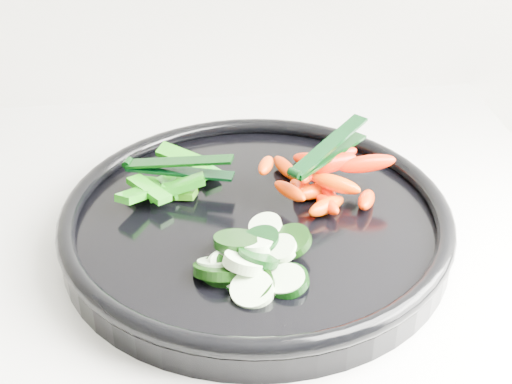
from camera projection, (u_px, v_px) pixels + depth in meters
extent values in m
cylinder|color=black|center=(256.00, 229.00, 0.69)|extent=(0.48, 0.48, 0.02)
torus|color=black|center=(256.00, 213.00, 0.68)|extent=(0.49, 0.49, 0.02)
cylinder|color=black|center=(252.00, 285.00, 0.59)|extent=(0.05, 0.06, 0.02)
cylinder|color=#D9FAC8|center=(252.00, 291.00, 0.59)|extent=(0.04, 0.04, 0.02)
cylinder|color=black|center=(219.00, 270.00, 0.61)|extent=(0.05, 0.05, 0.03)
cylinder|color=beige|center=(214.00, 264.00, 0.62)|extent=(0.03, 0.03, 0.02)
cylinder|color=black|center=(235.00, 267.00, 0.61)|extent=(0.05, 0.05, 0.02)
cylinder|color=beige|center=(228.00, 267.00, 0.61)|extent=(0.05, 0.05, 0.02)
cylinder|color=black|center=(286.00, 281.00, 0.60)|extent=(0.05, 0.05, 0.02)
cylinder|color=beige|center=(285.00, 281.00, 0.60)|extent=(0.05, 0.05, 0.02)
cylinder|color=black|center=(245.00, 255.00, 0.63)|extent=(0.06, 0.06, 0.02)
cylinder|color=#E0FBC9|center=(244.00, 253.00, 0.63)|extent=(0.04, 0.04, 0.02)
cylinder|color=black|center=(224.00, 269.00, 0.61)|extent=(0.05, 0.05, 0.01)
cylinder|color=beige|center=(228.00, 264.00, 0.62)|extent=(0.05, 0.05, 0.02)
cylinder|color=black|center=(238.00, 269.00, 0.61)|extent=(0.06, 0.06, 0.03)
cylinder|color=beige|center=(242.00, 276.00, 0.60)|extent=(0.04, 0.04, 0.02)
cylinder|color=black|center=(290.00, 242.00, 0.63)|extent=(0.04, 0.04, 0.03)
cylinder|color=#D8F7C5|center=(281.00, 249.00, 0.62)|extent=(0.03, 0.03, 0.02)
cylinder|color=black|center=(237.00, 241.00, 0.63)|extent=(0.05, 0.05, 0.02)
cylinder|color=#DBF8C7|center=(255.00, 245.00, 0.62)|extent=(0.03, 0.03, 0.02)
cylinder|color=black|center=(259.00, 257.00, 0.61)|extent=(0.05, 0.05, 0.03)
cylinder|color=beige|center=(244.00, 263.00, 0.60)|extent=(0.05, 0.05, 0.03)
cylinder|color=black|center=(260.00, 241.00, 0.63)|extent=(0.05, 0.05, 0.02)
cylinder|color=#E0F3C3|center=(266.00, 227.00, 0.65)|extent=(0.04, 0.04, 0.02)
ellipsoid|color=#F73500|center=(327.00, 192.00, 0.71)|extent=(0.02, 0.04, 0.02)
ellipsoid|color=#E75000|center=(326.00, 206.00, 0.69)|extent=(0.05, 0.05, 0.02)
ellipsoid|color=#EB5300|center=(302.00, 187.00, 0.71)|extent=(0.03, 0.04, 0.02)
ellipsoid|color=#ED3100|center=(366.00, 200.00, 0.69)|extent=(0.03, 0.05, 0.03)
ellipsoid|color=red|center=(300.00, 189.00, 0.71)|extent=(0.02, 0.04, 0.02)
ellipsoid|color=#EE2400|center=(327.00, 205.00, 0.69)|extent=(0.03, 0.04, 0.02)
ellipsoid|color=#DD3C00|center=(315.00, 191.00, 0.71)|extent=(0.05, 0.04, 0.02)
ellipsoid|color=red|center=(313.00, 161.00, 0.76)|extent=(0.05, 0.05, 0.03)
ellipsoid|color=#E92E00|center=(285.00, 168.00, 0.75)|extent=(0.03, 0.05, 0.02)
ellipsoid|color=#F04B00|center=(290.00, 191.00, 0.68)|extent=(0.04, 0.05, 0.02)
ellipsoid|color=#FA2000|center=(321.00, 160.00, 0.73)|extent=(0.02, 0.05, 0.03)
ellipsoid|color=#FE1800|center=(308.00, 171.00, 0.71)|extent=(0.02, 0.04, 0.02)
ellipsoid|color=#FE5300|center=(335.00, 183.00, 0.69)|extent=(0.05, 0.04, 0.02)
ellipsoid|color=#F33400|center=(308.00, 174.00, 0.71)|extent=(0.03, 0.05, 0.02)
ellipsoid|color=red|center=(337.00, 155.00, 0.71)|extent=(0.04, 0.02, 0.02)
ellipsoid|color=#FF5200|center=(266.00, 165.00, 0.70)|extent=(0.02, 0.04, 0.02)
ellipsoid|color=red|center=(333.00, 163.00, 0.70)|extent=(0.05, 0.03, 0.02)
ellipsoid|color=#FA2600|center=(367.00, 164.00, 0.70)|extent=(0.06, 0.02, 0.03)
cube|color=#226409|center=(173.00, 186.00, 0.72)|extent=(0.04, 0.05, 0.02)
cube|color=#24710A|center=(170.00, 184.00, 0.73)|extent=(0.02, 0.05, 0.02)
cube|color=#0A6C0F|center=(202.00, 168.00, 0.75)|extent=(0.04, 0.06, 0.02)
cube|color=#226C0A|center=(174.00, 193.00, 0.71)|extent=(0.05, 0.03, 0.01)
cube|color=#0A710A|center=(184.00, 184.00, 0.73)|extent=(0.06, 0.05, 0.02)
cube|color=#24710A|center=(151.00, 185.00, 0.72)|extent=(0.02, 0.06, 0.02)
cube|color=#1E6A0A|center=(177.00, 187.00, 0.70)|extent=(0.06, 0.02, 0.03)
cube|color=#126809|center=(140.00, 194.00, 0.69)|extent=(0.05, 0.05, 0.02)
cube|color=#166A0A|center=(149.00, 189.00, 0.70)|extent=(0.05, 0.05, 0.01)
cube|color=#1C6C0A|center=(183.00, 157.00, 0.75)|extent=(0.06, 0.05, 0.02)
cylinder|color=black|center=(295.00, 173.00, 0.66)|extent=(0.01, 0.01, 0.01)
cube|color=black|center=(329.00, 155.00, 0.70)|extent=(0.09, 0.09, 0.00)
cube|color=black|center=(330.00, 145.00, 0.69)|extent=(0.09, 0.09, 0.02)
cylinder|color=black|center=(127.00, 163.00, 0.72)|extent=(0.01, 0.01, 0.01)
cube|color=black|center=(180.00, 172.00, 0.72)|extent=(0.11, 0.05, 0.00)
cube|color=black|center=(179.00, 162.00, 0.71)|extent=(0.11, 0.05, 0.02)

